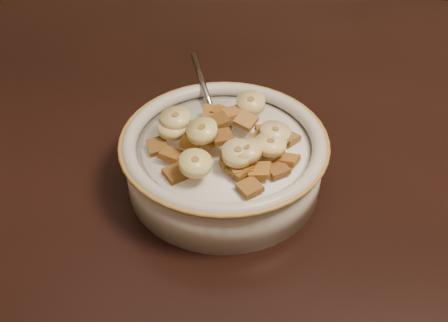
# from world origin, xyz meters

# --- Properties ---
(chair) EXTENTS (0.47, 0.47, 0.95)m
(chair) POSITION_xyz_m (0.11, 0.81, 0.47)
(chair) COLOR black
(chair) RESTS_ON floor
(cereal_bowl) EXTENTS (0.21, 0.21, 0.05)m
(cereal_bowl) POSITION_xyz_m (-0.26, -0.06, 0.77)
(cereal_bowl) COLOR #B5B0A7
(cereal_bowl) RESTS_ON table
(milk) EXTENTS (0.17, 0.17, 0.00)m
(milk) POSITION_xyz_m (-0.26, -0.06, 0.80)
(milk) COLOR white
(milk) RESTS_ON cereal_bowl
(spoon) EXTENTS (0.05, 0.06, 0.01)m
(spoon) POSITION_xyz_m (-0.27, -0.03, 0.80)
(spoon) COLOR gray
(spoon) RESTS_ON cereal_bowl
(cereal_square_0) EXTENTS (0.03, 0.03, 0.01)m
(cereal_square_0) POSITION_xyz_m (-0.24, -0.09, 0.81)
(cereal_square_0) COLOR brown
(cereal_square_0) RESTS_ON milk
(cereal_square_1) EXTENTS (0.02, 0.02, 0.01)m
(cereal_square_1) POSITION_xyz_m (-0.25, -0.09, 0.81)
(cereal_square_1) COLOR brown
(cereal_square_1) RESTS_ON milk
(cereal_square_2) EXTENTS (0.02, 0.02, 0.01)m
(cereal_square_2) POSITION_xyz_m (-0.31, -0.09, 0.81)
(cereal_square_2) COLOR brown
(cereal_square_2) RESTS_ON milk
(cereal_square_3) EXTENTS (0.03, 0.03, 0.01)m
(cereal_square_3) POSITION_xyz_m (-0.22, -0.05, 0.81)
(cereal_square_3) COLOR brown
(cereal_square_3) RESTS_ON milk
(cereal_square_4) EXTENTS (0.03, 0.03, 0.01)m
(cereal_square_4) POSITION_xyz_m (-0.27, -0.07, 0.82)
(cereal_square_4) COLOR brown
(cereal_square_4) RESTS_ON milk
(cereal_square_5) EXTENTS (0.02, 0.02, 0.01)m
(cereal_square_5) POSITION_xyz_m (-0.29, -0.08, 0.82)
(cereal_square_5) COLOR brown
(cereal_square_5) RESTS_ON milk
(cereal_square_6) EXTENTS (0.03, 0.03, 0.01)m
(cereal_square_6) POSITION_xyz_m (-0.26, -0.02, 0.82)
(cereal_square_6) COLOR olive
(cereal_square_6) RESTS_ON milk
(cereal_square_7) EXTENTS (0.03, 0.03, 0.01)m
(cereal_square_7) POSITION_xyz_m (-0.22, -0.07, 0.81)
(cereal_square_7) COLOR brown
(cereal_square_7) RESTS_ON milk
(cereal_square_8) EXTENTS (0.02, 0.02, 0.01)m
(cereal_square_8) POSITION_xyz_m (-0.28, -0.04, 0.82)
(cereal_square_8) COLOR olive
(cereal_square_8) RESTS_ON milk
(cereal_square_9) EXTENTS (0.02, 0.02, 0.01)m
(cereal_square_9) POSITION_xyz_m (-0.28, -0.02, 0.81)
(cereal_square_9) COLOR brown
(cereal_square_9) RESTS_ON milk
(cereal_square_10) EXTENTS (0.03, 0.03, 0.01)m
(cereal_square_10) POSITION_xyz_m (-0.19, -0.08, 0.81)
(cereal_square_10) COLOR olive
(cereal_square_10) RESTS_ON milk
(cereal_square_11) EXTENTS (0.02, 0.02, 0.01)m
(cereal_square_11) POSITION_xyz_m (-0.22, -0.10, 0.81)
(cereal_square_11) COLOR #916021
(cereal_square_11) RESTS_ON milk
(cereal_square_12) EXTENTS (0.03, 0.03, 0.01)m
(cereal_square_12) POSITION_xyz_m (-0.20, -0.09, 0.81)
(cereal_square_12) COLOR brown
(cereal_square_12) RESTS_ON milk
(cereal_square_13) EXTENTS (0.03, 0.03, 0.01)m
(cereal_square_13) POSITION_xyz_m (-0.27, -0.05, 0.82)
(cereal_square_13) COLOR brown
(cereal_square_13) RESTS_ON milk
(cereal_square_14) EXTENTS (0.03, 0.03, 0.01)m
(cereal_square_14) POSITION_xyz_m (-0.22, -0.12, 0.81)
(cereal_square_14) COLOR brown
(cereal_square_14) RESTS_ON milk
(cereal_square_15) EXTENTS (0.03, 0.03, 0.01)m
(cereal_square_15) POSITION_xyz_m (-0.29, -0.07, 0.82)
(cereal_square_15) COLOR brown
(cereal_square_15) RESTS_ON milk
(cereal_square_16) EXTENTS (0.03, 0.03, 0.01)m
(cereal_square_16) POSITION_xyz_m (-0.24, -0.10, 0.81)
(cereal_square_16) COLOR #94651B
(cereal_square_16) RESTS_ON milk
(cereal_square_17) EXTENTS (0.03, 0.03, 0.01)m
(cereal_square_17) POSITION_xyz_m (-0.32, -0.03, 0.81)
(cereal_square_17) COLOR brown
(cereal_square_17) RESTS_ON milk
(cereal_square_18) EXTENTS (0.03, 0.03, 0.01)m
(cereal_square_18) POSITION_xyz_m (-0.30, -0.11, 0.80)
(cereal_square_18) COLOR brown
(cereal_square_18) RESTS_ON milk
(cereal_square_19) EXTENTS (0.03, 0.03, 0.01)m
(cereal_square_19) POSITION_xyz_m (-0.24, -0.10, 0.81)
(cereal_square_19) COLOR brown
(cereal_square_19) RESTS_ON milk
(cereal_square_20) EXTENTS (0.03, 0.03, 0.01)m
(cereal_square_20) POSITION_xyz_m (-0.24, -0.04, 0.82)
(cereal_square_20) COLOR olive
(cereal_square_20) RESTS_ON milk
(cereal_square_21) EXTENTS (0.02, 0.02, 0.01)m
(cereal_square_21) POSITION_xyz_m (-0.27, -0.02, 0.81)
(cereal_square_21) COLOR brown
(cereal_square_21) RESTS_ON milk
(cereal_square_22) EXTENTS (0.03, 0.03, 0.01)m
(cereal_square_22) POSITION_xyz_m (-0.21, -0.06, 0.81)
(cereal_square_22) COLOR olive
(cereal_square_22) RESTS_ON milk
(cereal_square_23) EXTENTS (0.03, 0.03, 0.01)m
(cereal_square_23) POSITION_xyz_m (-0.20, -0.04, 0.81)
(cereal_square_23) COLOR brown
(cereal_square_23) RESTS_ON milk
(cereal_square_24) EXTENTS (0.03, 0.03, 0.01)m
(cereal_square_24) POSITION_xyz_m (-0.26, -0.07, 0.82)
(cereal_square_24) COLOR brown
(cereal_square_24) RESTS_ON milk
(cereal_square_25) EXTENTS (0.03, 0.03, 0.01)m
(cereal_square_25) POSITION_xyz_m (-0.33, -0.08, 0.81)
(cereal_square_25) COLOR brown
(cereal_square_25) RESTS_ON milk
(cereal_square_26) EXTENTS (0.03, 0.03, 0.01)m
(cereal_square_26) POSITION_xyz_m (-0.22, -0.04, 0.81)
(cereal_square_26) COLOR brown
(cereal_square_26) RESTS_ON milk
(cereal_square_27) EXTENTS (0.03, 0.03, 0.01)m
(cereal_square_27) POSITION_xyz_m (-0.22, -0.06, 0.82)
(cereal_square_27) COLOR brown
(cereal_square_27) RESTS_ON milk
(banana_slice_0) EXTENTS (0.04, 0.04, 0.01)m
(banana_slice_0) POSITION_xyz_m (-0.24, -0.09, 0.82)
(banana_slice_0) COLOR #FDF092
(banana_slice_0) RESTS_ON milk
(banana_slice_1) EXTENTS (0.04, 0.04, 0.01)m
(banana_slice_1) POSITION_xyz_m (-0.21, -0.06, 0.82)
(banana_slice_1) COLOR beige
(banana_slice_1) RESTS_ON milk
(banana_slice_2) EXTENTS (0.03, 0.03, 0.02)m
(banana_slice_2) POSITION_xyz_m (-0.28, -0.08, 0.83)
(banana_slice_2) COLOR #DCC87A
(banana_slice_2) RESTS_ON milk
(banana_slice_3) EXTENTS (0.04, 0.04, 0.01)m
(banana_slice_3) POSITION_xyz_m (-0.31, -0.06, 0.82)
(banana_slice_3) COLOR beige
(banana_slice_3) RESTS_ON milk
(banana_slice_4) EXTENTS (0.03, 0.03, 0.01)m
(banana_slice_4) POSITION_xyz_m (-0.21, -0.07, 0.82)
(banana_slice_4) COLOR #F3E37B
(banana_slice_4) RESTS_ON milk
(banana_slice_5) EXTENTS (0.04, 0.04, 0.01)m
(banana_slice_5) POSITION_xyz_m (-0.31, -0.05, 0.83)
(banana_slice_5) COLOR #CCC37B
(banana_slice_5) RESTS_ON milk
(banana_slice_6) EXTENTS (0.04, 0.04, 0.02)m
(banana_slice_6) POSITION_xyz_m (-0.23, -0.09, 0.82)
(banana_slice_6) COLOR beige
(banana_slice_6) RESTS_ON milk
(banana_slice_7) EXTENTS (0.04, 0.04, 0.02)m
(banana_slice_7) POSITION_xyz_m (-0.24, -0.01, 0.82)
(banana_slice_7) COLOR #ECD27C
(banana_slice_7) RESTS_ON milk
(banana_slice_8) EXTENTS (0.04, 0.04, 0.02)m
(banana_slice_8) POSITION_xyz_m (-0.28, -0.12, 0.82)
(banana_slice_8) COLOR #E5DA7E
(banana_slice_8) RESTS_ON milk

